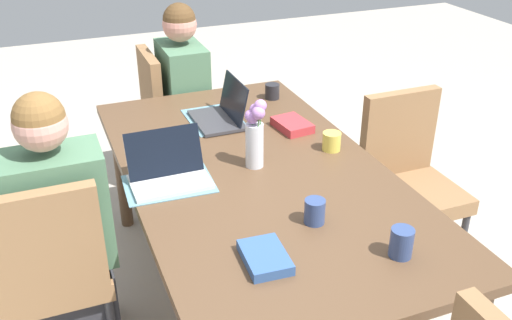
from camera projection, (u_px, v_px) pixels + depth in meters
ground_plane at (256, 302)px, 2.83m from camera, size 10.00×10.00×0.00m
dining_table at (256, 184)px, 2.52m from camera, size 1.99×1.08×0.74m
chair_near_left_near at (51, 266)px, 2.29m from camera, size 0.44×0.44×0.90m
person_near_left_near at (63, 247)px, 2.36m from camera, size 0.36×0.40×1.19m
chair_head_left_left_mid at (171, 113)px, 3.64m from camera, size 0.44×0.44×0.90m
person_head_left_left_mid at (185, 111)px, 3.60m from camera, size 0.40×0.36×1.19m
chair_far_left_far at (407, 173)px, 2.96m from camera, size 0.44×0.44×0.90m
flower_vase at (255, 133)px, 2.45m from camera, size 0.10×0.09×0.31m
placemat_near_left_near at (169, 184)px, 2.38m from camera, size 0.28×0.37×0.00m
placemat_head_left_left_mid at (215, 119)px, 2.97m from camera, size 0.36×0.26×0.00m
laptop_head_left_left_mid at (222, 113)px, 2.92m from camera, size 0.32×0.22×0.21m
laptop_near_left_near at (168, 173)px, 2.38m from camera, size 0.22×0.32×0.20m
coffee_mug_near_left at (401, 243)px, 1.94m from camera, size 0.08×0.08×0.11m
coffee_mug_near_right at (315, 211)px, 2.12m from camera, size 0.08×0.08×0.09m
coffee_mug_centre_left at (272, 91)px, 3.21m from camera, size 0.08×0.08×0.08m
coffee_mug_centre_right at (332, 141)px, 2.64m from camera, size 0.08×0.08×0.08m
book_red_cover at (265, 257)px, 1.92m from camera, size 0.21×0.15×0.04m
book_blue_cover at (292, 125)px, 2.86m from camera, size 0.22×0.16×0.04m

